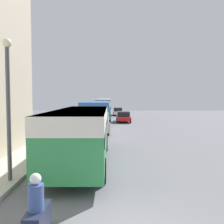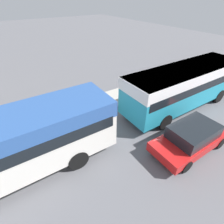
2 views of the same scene
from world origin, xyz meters
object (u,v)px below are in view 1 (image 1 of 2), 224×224
object	(u,v)px
car_crossing	(123,117)
car_far_curb	(118,111)
bus_third_in_line	(102,108)
pedestrian_near_curb	(74,118)
motorcycle_behind_lead	(37,217)
bus_lead	(82,128)
bus_rear	(104,104)
bus_following	(97,112)

from	to	relation	value
car_crossing	car_far_curb	world-z (taller)	car_far_curb
bus_third_in_line	pedestrian_near_curb	bearing A→B (deg)	-110.49
motorcycle_behind_lead	car_crossing	size ratio (longest dim) A/B	0.50
motorcycle_behind_lead	car_crossing	world-z (taller)	motorcycle_behind_lead
bus_lead	pedestrian_near_curb	distance (m)	16.73
bus_rear	motorcycle_behind_lead	world-z (taller)	bus_rear
bus_lead	bus_third_in_line	distance (m)	24.80
bus_third_in_line	motorcycle_behind_lead	bearing A→B (deg)	-90.88
car_far_curb	pedestrian_near_curb	world-z (taller)	pedestrian_near_curb
motorcycle_behind_lead	car_crossing	xyz separation A→B (m)	(3.55, 29.07, 0.09)
bus_following	bus_rear	world-z (taller)	bus_rear
bus_following	bus_third_in_line	size ratio (longest dim) A/B	1.18
bus_third_in_line	car_crossing	bearing A→B (deg)	-44.58
bus_following	pedestrian_near_curb	size ratio (longest dim) A/B	6.86
bus_third_in_line	pedestrian_near_curb	distance (m)	8.95
bus_lead	bus_following	distance (m)	12.90
bus_lead	bus_rear	bearing A→B (deg)	89.68
bus_lead	car_far_curb	xyz separation A→B (m)	(2.98, 34.81, -1.06)
motorcycle_behind_lead	pedestrian_near_curb	world-z (taller)	pedestrian_near_curb
car_crossing	bus_lead	bearing A→B (deg)	81.30
bus_rear	motorcycle_behind_lead	bearing A→B (deg)	-90.54
car_far_curb	pedestrian_near_curb	size ratio (longest dim) A/B	2.65
bus_lead	motorcycle_behind_lead	xyz separation A→B (m)	(-0.21, -7.28, -1.15)
bus_third_in_line	car_far_curb	size ratio (longest dim) A/B	2.19
bus_lead	car_far_curb	world-z (taller)	bus_lead
bus_lead	car_crossing	bearing A→B (deg)	81.30
pedestrian_near_curb	car_crossing	bearing A→B (deg)	40.82
car_crossing	bus_following	bearing A→B (deg)	70.18
bus_following	car_crossing	distance (m)	9.53
bus_rear	car_far_curb	distance (m)	4.21
car_crossing	pedestrian_near_curb	xyz separation A→B (m)	(-6.17, -5.33, 0.20)
car_far_curb	bus_lead	bearing A→B (deg)	-94.90
bus_third_in_line	car_crossing	size ratio (longest dim) A/B	2.09
bus_third_in_line	pedestrian_near_curb	size ratio (longest dim) A/B	5.79
bus_lead	car_crossing	size ratio (longest dim) A/B	2.17
bus_lead	car_far_curb	bearing A→B (deg)	85.10
bus_third_in_line	motorcycle_behind_lead	xyz separation A→B (m)	(-0.49, -32.08, -1.23)
bus_following	car_far_curb	world-z (taller)	bus_following
bus_lead	bus_rear	distance (m)	37.71
bus_rear	car_crossing	distance (m)	16.27
car_far_curb	pedestrian_near_curb	bearing A→B (deg)	-107.59
motorcycle_behind_lead	bus_third_in_line	bearing A→B (deg)	89.12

